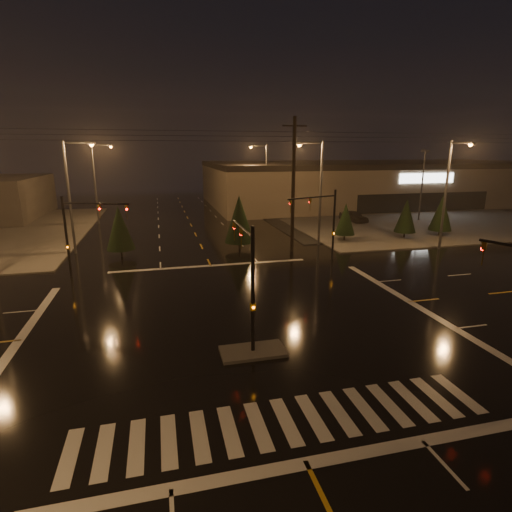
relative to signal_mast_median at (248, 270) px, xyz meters
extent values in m
plane|color=black|center=(0.00, 3.07, -3.75)|extent=(140.00, 140.00, 0.00)
cube|color=#45423D|center=(30.00, 33.07, -3.69)|extent=(36.00, 36.00, 0.12)
cube|color=#45423D|center=(0.00, -0.93, -3.68)|extent=(3.00, 1.60, 0.15)
cube|color=beige|center=(0.00, -5.93, -3.75)|extent=(15.00, 2.60, 0.01)
cube|color=beige|center=(0.00, -7.93, -3.75)|extent=(16.00, 0.50, 0.01)
cube|color=beige|center=(0.00, 14.07, -3.75)|extent=(16.00, 0.50, 0.01)
cube|color=black|center=(35.00, 31.07, -3.71)|extent=(50.00, 24.00, 0.08)
cube|color=#746653|center=(35.00, 49.07, -0.25)|extent=(60.00, 28.00, 7.00)
cube|color=black|center=(35.00, 49.07, 3.05)|extent=(60.20, 28.20, 0.80)
cube|color=white|center=(35.00, 34.97, 1.45)|extent=(9.00, 0.20, 1.40)
cube|color=black|center=(35.00, 35.02, -2.15)|extent=(22.00, 0.15, 2.80)
cylinder|color=black|center=(0.00, -0.93, -0.75)|extent=(0.18, 0.18, 6.00)
cylinder|color=black|center=(0.00, 1.32, 1.75)|extent=(0.12, 4.50, 0.12)
imported|color=#594707|center=(0.00, 3.35, 1.70)|extent=(0.16, 0.20, 1.00)
cube|color=#594707|center=(0.00, -0.93, -1.45)|extent=(0.25, 0.18, 0.35)
cylinder|color=black|center=(10.50, 13.57, -0.75)|extent=(0.18, 0.18, 6.00)
cylinder|color=black|center=(8.15, 12.72, 1.75)|extent=(4.74, 1.82, 0.12)
imported|color=#594707|center=(6.04, 11.95, 1.70)|extent=(0.24, 0.22, 1.00)
cube|color=#594707|center=(10.50, 13.57, -1.45)|extent=(0.25, 0.18, 0.35)
cylinder|color=black|center=(-10.50, 13.57, -0.75)|extent=(0.18, 0.18, 6.00)
cylinder|color=black|center=(-8.15, 12.72, 1.75)|extent=(4.74, 1.82, 0.12)
imported|color=#594707|center=(-6.04, 11.95, 1.70)|extent=(0.24, 0.22, 1.00)
cube|color=#594707|center=(-10.50, 13.57, -1.45)|extent=(0.25, 0.18, 0.35)
imported|color=#594707|center=(9.20, -3.86, 1.70)|extent=(0.22, 0.24, 1.00)
cylinder|color=#38383A|center=(-11.50, 21.07, 1.25)|extent=(0.24, 0.24, 10.00)
cylinder|color=#38383A|center=(-10.30, 21.07, 6.05)|extent=(2.40, 0.14, 0.14)
cube|color=#38383A|center=(-9.20, 21.07, 6.00)|extent=(0.70, 0.30, 0.18)
sphere|color=orange|center=(-9.20, 21.07, 5.87)|extent=(0.32, 0.32, 0.32)
cylinder|color=#38383A|center=(-11.50, 37.07, 1.25)|extent=(0.24, 0.24, 10.00)
cylinder|color=#38383A|center=(-10.30, 37.07, 6.05)|extent=(2.40, 0.14, 0.14)
cube|color=#38383A|center=(-9.20, 37.07, 6.00)|extent=(0.70, 0.30, 0.18)
sphere|color=orange|center=(-9.20, 37.07, 5.87)|extent=(0.32, 0.32, 0.32)
cylinder|color=#38383A|center=(11.50, 19.07, 1.25)|extent=(0.24, 0.24, 10.00)
cylinder|color=#38383A|center=(10.30, 19.07, 6.05)|extent=(2.40, 0.14, 0.14)
cube|color=#38383A|center=(9.20, 19.07, 6.00)|extent=(0.70, 0.30, 0.18)
sphere|color=orange|center=(9.20, 19.07, 5.87)|extent=(0.32, 0.32, 0.32)
cylinder|color=#38383A|center=(11.50, 39.07, 1.25)|extent=(0.24, 0.24, 10.00)
cylinder|color=#38383A|center=(10.30, 39.07, 6.05)|extent=(2.40, 0.14, 0.14)
cube|color=#38383A|center=(9.20, 39.07, 6.00)|extent=(0.70, 0.30, 0.18)
sphere|color=orange|center=(9.20, 39.07, 5.87)|extent=(0.32, 0.32, 0.32)
cylinder|color=#38383A|center=(22.00, 14.57, 1.25)|extent=(0.24, 0.24, 10.00)
cylinder|color=#38383A|center=(22.00, 13.37, 6.05)|extent=(0.14, 2.40, 0.14)
cube|color=#38383A|center=(22.00, 12.27, 6.00)|extent=(0.30, 0.70, 0.18)
sphere|color=orange|center=(22.00, 12.27, 5.87)|extent=(0.32, 0.32, 0.32)
cylinder|color=black|center=(8.00, 17.07, 2.25)|extent=(0.32, 0.32, 12.00)
cube|color=black|center=(8.00, 17.07, 7.45)|extent=(2.20, 0.12, 0.12)
cylinder|color=black|center=(14.77, 20.02, -3.40)|extent=(0.18, 0.18, 0.70)
cone|color=black|center=(14.77, 20.02, -1.44)|extent=(2.06, 2.06, 3.22)
cylinder|color=black|center=(21.59, 19.69, -3.40)|extent=(0.18, 0.18, 0.70)
cone|color=black|center=(21.59, 19.69, -1.30)|extent=(2.25, 2.25, 3.51)
cylinder|color=black|center=(25.94, 19.71, -3.40)|extent=(0.18, 0.18, 0.70)
cone|color=black|center=(25.94, 19.71, -1.17)|extent=(2.41, 2.41, 3.77)
cylinder|color=black|center=(-7.28, 18.73, -3.40)|extent=(0.18, 0.18, 0.70)
cone|color=black|center=(-7.28, 18.73, -1.14)|extent=(2.45, 2.45, 3.82)
cylinder|color=black|center=(3.43, 19.10, -3.40)|extent=(0.18, 0.18, 0.70)
cone|color=black|center=(3.43, 19.10, -0.84)|extent=(2.84, 2.84, 4.43)
imported|color=black|center=(20.99, 30.15, -2.99)|extent=(2.78, 4.75, 1.52)
camera|label=1|loc=(-3.86, -17.28, 5.36)|focal=28.00mm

